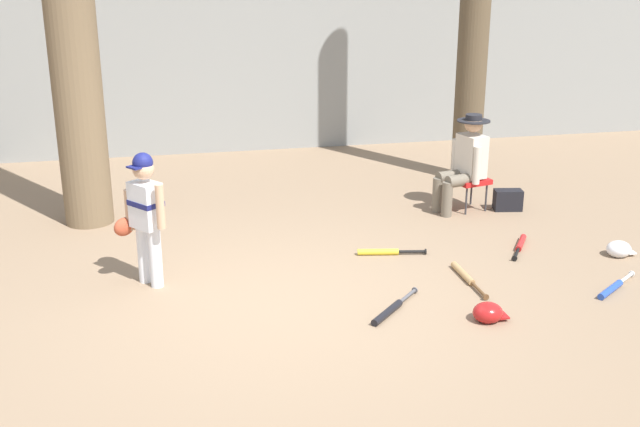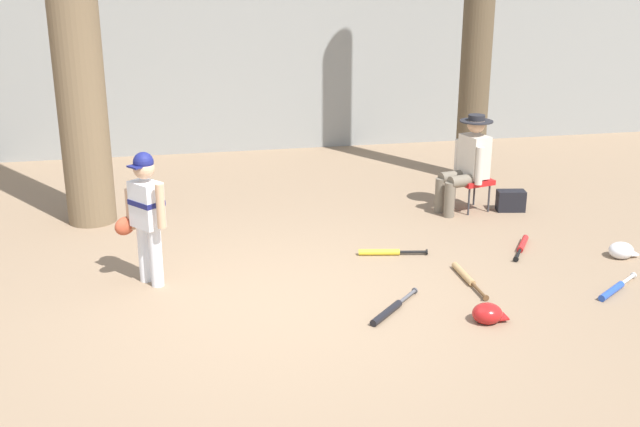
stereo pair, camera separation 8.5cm
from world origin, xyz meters
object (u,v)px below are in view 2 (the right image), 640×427
Objects in this scene: seated_spectator at (467,161)px; bat_wood_tan at (466,277)px; batting_helmet_white at (621,251)px; bat_black_composite at (390,310)px; bat_yellow_trainer at (385,252)px; bat_red_barrel at (522,245)px; handbag_beside_stool at (511,201)px; batting_helmet_red at (487,314)px; bat_blue_youth at (614,289)px; folding_stool at (473,182)px; tree_near_player at (74,26)px; young_ballplayer at (145,210)px.

bat_wood_tan is (-0.79, -2.03, -0.61)m from seated_spectator.
bat_black_composite is at bearing -163.69° from batting_helmet_white.
seated_spectator is 1.64× the size of bat_yellow_trainer.
bat_red_barrel is 1.15m from bat_wood_tan.
handbag_beside_stool reaches higher than batting_helmet_white.
seated_spectator is at bearing 71.97° from batting_helmet_red.
bat_red_barrel and bat_blue_youth have the same top height.
batting_helmet_red is at bearing -109.56° from folding_stool.
bat_red_barrel and bat_black_composite have the same top height.
tree_near_player is at bearing 135.61° from batting_helmet_red.
young_ballplayer is at bearing -71.46° from tree_near_player.
young_ballplayer is 2.09× the size of bat_red_barrel.
batting_helmet_red is at bearing -75.64° from bat_yellow_trainer.
bat_blue_youth is 2.09× the size of batting_helmet_white.
bat_wood_tan is at bearing -113.34° from folding_stool.
batting_helmet_red is (3.54, -3.47, -2.20)m from tree_near_player.
bat_yellow_trainer is at bearing 175.96° from bat_red_barrel.
batting_helmet_red is at bearing -22.30° from bat_black_composite.
seated_spectator reaches higher than bat_yellow_trainer.
handbag_beside_stool is 3.20m from batting_helmet_red.
batting_helmet_white is at bearing 29.68° from batting_helmet_red.
folding_stool is at bearing 91.45° from bat_red_barrel.
folding_stool reaches higher than bat_yellow_trainer.
bat_black_composite is (2.76, -3.14, -2.24)m from tree_near_player.
batting_helmet_red reaches higher than bat_red_barrel.
bat_wood_tan and bat_black_composite have the same top height.
young_ballplayer is at bearing -162.54° from handbag_beside_stool.
batting_helmet_white is at bearing -62.80° from folding_stool.
bat_yellow_trainer is (-1.39, -1.24, -0.61)m from seated_spectator.
young_ballplayer is at bearing 169.78° from bat_wood_tan.
handbag_beside_stool is 1.32m from bat_red_barrel.
seated_spectator reaches higher than handbag_beside_stool.
batting_helmet_white is at bearing -13.06° from bat_yellow_trainer.
bat_blue_youth is 2.30m from bat_yellow_trainer.
seated_spectator is 1.92× the size of bat_red_barrel.
bat_red_barrel is (-0.43, -1.24, -0.10)m from handbag_beside_stool.
bat_wood_tan is at bearing -34.70° from tree_near_player.
folding_stool is 0.75× the size of bat_blue_youth.
bat_red_barrel is 1.92m from batting_helmet_red.
bat_red_barrel is 1.52m from bat_yellow_trainer.
tree_near_player is at bearing 172.76° from handbag_beside_stool.
seated_spectator reaches higher than bat_wood_tan.
batting_helmet_white is at bearing -74.52° from handbag_beside_stool.
folding_stool is at bearing 55.16° from bat_black_composite.
seated_spectator is (-0.10, -0.02, 0.28)m from folding_stool.
bat_wood_tan is (-0.92, -0.68, -0.00)m from bat_red_barrel.
bat_blue_youth is at bearing 13.16° from batting_helmet_red.
tree_near_player is at bearing 157.86° from bat_red_barrel.
handbag_beside_stool is 0.47× the size of bat_yellow_trainer.
bat_black_composite is (-1.87, -1.26, -0.00)m from bat_red_barrel.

